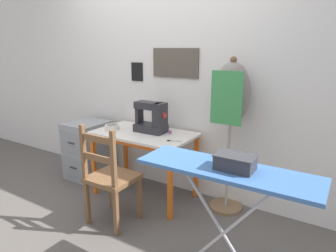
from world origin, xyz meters
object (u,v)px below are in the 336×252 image
at_px(scissors, 172,141).
at_px(storage_box, 235,162).
at_px(sewing_machine, 152,118).
at_px(filing_cabinet, 88,150).
at_px(fabric_bowl, 112,127).
at_px(wooden_chair, 110,178).
at_px(ironing_board, 226,176).
at_px(thread_spool_near_machine, 170,132).
at_px(dress_form, 231,102).

xyz_separation_m(scissors, storage_box, (0.85, -0.70, 0.20)).
height_order(sewing_machine, filing_cabinet, sewing_machine).
distance_m(fabric_bowl, wooden_chair, 0.70).
bearing_deg(ironing_board, wooden_chair, 169.27).
distance_m(ironing_board, storage_box, 0.11).
xyz_separation_m(sewing_machine, scissors, (0.33, -0.15, -0.15)).
bearing_deg(scissors, filing_cabinet, 174.27).
xyz_separation_m(sewing_machine, wooden_chair, (-0.01, -0.64, -0.41)).
height_order(filing_cabinet, ironing_board, ironing_board).
bearing_deg(thread_spool_near_machine, ironing_board, -43.91).
height_order(thread_spool_near_machine, dress_form, dress_form).
distance_m(sewing_machine, wooden_chair, 0.77).
height_order(fabric_bowl, scissors, fabric_bowl).
xyz_separation_m(sewing_machine, thread_spool_near_machine, (0.19, 0.05, -0.13)).
distance_m(scissors, ironing_board, 1.08).
bearing_deg(sewing_machine, fabric_bowl, -159.44).
bearing_deg(ironing_board, fabric_bowl, 155.49).
bearing_deg(scissors, thread_spool_near_machine, 124.65).
bearing_deg(wooden_chair, sewing_machine, 89.09).
xyz_separation_m(wooden_chair, filing_cabinet, (-0.93, 0.62, -0.09)).
bearing_deg(filing_cabinet, ironing_board, -21.87).
distance_m(sewing_machine, dress_form, 0.82).
height_order(wooden_chair, filing_cabinet, wooden_chair).
bearing_deg(sewing_machine, wooden_chair, -90.91).
height_order(scissors, filing_cabinet, scissors).
xyz_separation_m(dress_form, ironing_board, (0.36, -1.00, -0.26)).
relative_size(thread_spool_near_machine, ironing_board, 0.03).
distance_m(fabric_bowl, scissors, 0.74).
bearing_deg(wooden_chair, scissors, 55.23).
height_order(fabric_bowl, wooden_chair, wooden_chair).
height_order(scissors, storage_box, storage_box).
distance_m(sewing_machine, ironing_board, 1.42).
distance_m(thread_spool_near_machine, wooden_chair, 0.78).
distance_m(sewing_machine, thread_spool_near_machine, 0.23).
height_order(wooden_chair, ironing_board, wooden_chair).
bearing_deg(thread_spool_near_machine, filing_cabinet, -175.92).
bearing_deg(wooden_chair, fabric_bowl, 129.47).
bearing_deg(dress_form, scissors, -147.09).
height_order(fabric_bowl, filing_cabinet, fabric_bowl).
distance_m(filing_cabinet, ironing_board, 2.29).
height_order(scissors, dress_form, dress_form).
distance_m(filing_cabinet, storage_box, 2.35).
height_order(sewing_machine, ironing_board, sewing_machine).
xyz_separation_m(dress_form, storage_box, (0.40, -0.99, -0.17)).
xyz_separation_m(filing_cabinet, ironing_board, (2.08, -0.83, 0.47)).
distance_m(dress_form, storage_box, 1.09).
bearing_deg(storage_box, ironing_board, -175.56).
bearing_deg(storage_box, fabric_bowl, 156.26).
relative_size(sewing_machine, filing_cabinet, 0.49).
bearing_deg(ironing_board, filing_cabinet, 158.13).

